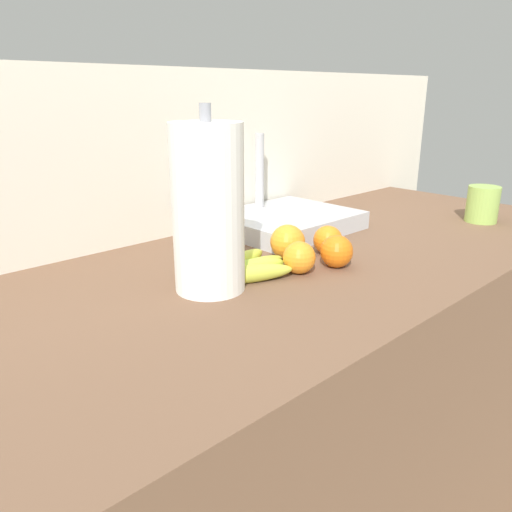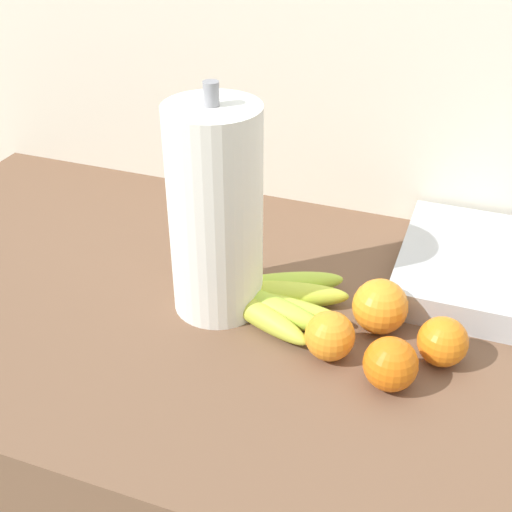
# 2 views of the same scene
# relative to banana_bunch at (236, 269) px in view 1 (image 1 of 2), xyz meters

# --- Properties ---
(counter) EXTENTS (1.75, 0.68, 0.90)m
(counter) POSITION_rel_banana_bunch_xyz_m (0.19, -0.01, -0.47)
(counter) COLOR brown
(counter) RESTS_ON ground
(wall_back) EXTENTS (2.15, 0.06, 1.30)m
(wall_back) POSITION_rel_banana_bunch_xyz_m (0.19, 0.36, -0.27)
(wall_back) COLOR silver
(wall_back) RESTS_ON ground
(banana_bunch) EXTENTS (0.22, 0.19, 0.04)m
(banana_bunch) POSITION_rel_banana_bunch_xyz_m (0.00, 0.00, 0.00)
(banana_bunch) COLOR #BBC43F
(banana_bunch) RESTS_ON counter
(orange_back_left) EXTENTS (0.08, 0.08, 0.08)m
(orange_back_left) POSITION_rel_banana_bunch_xyz_m (0.16, 0.01, 0.02)
(orange_back_left) COLOR orange
(orange_back_left) RESTS_ON counter
(orange_center) EXTENTS (0.07, 0.07, 0.07)m
(orange_center) POSITION_rel_banana_bunch_xyz_m (0.19, -0.09, 0.02)
(orange_center) COLOR orange
(orange_center) RESTS_ON counter
(orange_far_right) EXTENTS (0.06, 0.06, 0.06)m
(orange_far_right) POSITION_rel_banana_bunch_xyz_m (0.25, -0.03, 0.01)
(orange_far_right) COLOR orange
(orange_far_right) RESTS_ON counter
(orange_front) EXTENTS (0.07, 0.07, 0.07)m
(orange_front) POSITION_rel_banana_bunch_xyz_m (0.11, -0.07, 0.01)
(orange_front) COLOR orange
(orange_front) RESTS_ON counter
(paper_towel_roll) EXTENTS (0.13, 0.13, 0.33)m
(paper_towel_roll) POSITION_rel_banana_bunch_xyz_m (-0.07, -0.01, 0.13)
(paper_towel_roll) COLOR white
(paper_towel_roll) RESTS_ON counter
(sink_basin) EXTENTS (0.34, 0.28, 0.24)m
(sink_basin) POSITION_rel_banana_bunch_xyz_m (0.33, 0.18, 0.01)
(sink_basin) COLOR #B7BABF
(sink_basin) RESTS_ON counter
(mug) EXTENTS (0.09, 0.09, 0.10)m
(mug) POSITION_rel_banana_bunch_xyz_m (0.79, -0.13, 0.03)
(mug) COLOR #99BF56
(mug) RESTS_ON counter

